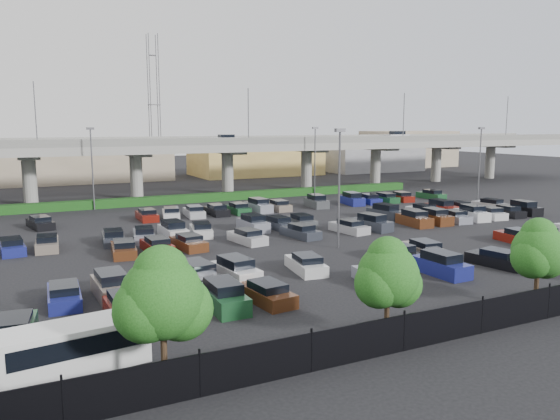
% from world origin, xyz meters
% --- Properties ---
extents(ground, '(280.00, 280.00, 0.00)m').
position_xyz_m(ground, '(0.00, 0.00, 0.00)').
color(ground, black).
extents(overpass, '(150.00, 13.00, 15.80)m').
position_xyz_m(overpass, '(-0.18, 32.03, 6.97)').
color(overpass, gray).
rests_on(overpass, ground).
extents(hedge, '(66.00, 1.60, 1.10)m').
position_xyz_m(hedge, '(0.00, 25.00, 0.55)').
color(hedge, '#134214').
rests_on(hedge, ground).
extents(fence, '(70.00, 0.10, 2.00)m').
position_xyz_m(fence, '(-0.05, -28.00, 0.90)').
color(fence, black).
rests_on(fence, ground).
extents(tree_row, '(65.07, 3.66, 5.94)m').
position_xyz_m(tree_row, '(0.70, -26.53, 3.52)').
color(tree_row, '#332316').
rests_on(tree_row, ground).
extents(shuttle_bus, '(6.66, 3.00, 2.07)m').
position_xyz_m(shuttle_bus, '(-23.21, -23.22, 1.13)').
color(shuttle_bus, white).
rests_on(shuttle_bus, ground).
extents(parked_cars, '(62.77, 41.58, 1.67)m').
position_xyz_m(parked_cars, '(0.97, -3.23, 0.61)').
color(parked_cars, '#572D17').
rests_on(parked_cars, ground).
extents(light_poles, '(66.90, 48.38, 10.30)m').
position_xyz_m(light_poles, '(-4.13, 2.00, 6.24)').
color(light_poles, '#55555B').
rests_on(light_poles, ground).
extents(distant_buildings, '(138.00, 24.00, 9.00)m').
position_xyz_m(distant_buildings, '(12.38, 61.81, 3.74)').
color(distant_buildings, gray).
rests_on(distant_buildings, ground).
extents(comm_tower, '(2.40, 2.40, 30.00)m').
position_xyz_m(comm_tower, '(4.00, 74.00, 15.61)').
color(comm_tower, '#55555B').
rests_on(comm_tower, ground).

